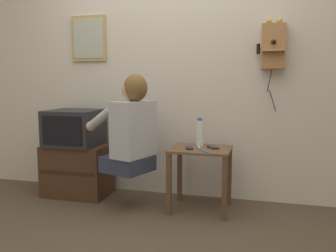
{
  "coord_description": "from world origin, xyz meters",
  "views": [
    {
      "loc": [
        0.83,
        -2.12,
        1.12
      ],
      "look_at": [
        0.03,
        0.83,
        0.74
      ],
      "focal_mm": 38.0,
      "sensor_mm": 36.0,
      "label": 1
    }
  ],
  "objects": [
    {
      "name": "ground_plane",
      "position": [
        0.0,
        0.0,
        0.0
      ],
      "size": [
        14.0,
        14.0,
        0.0
      ],
      "primitive_type": "plane",
      "color": "#4C3D2D"
    },
    {
      "name": "side_table",
      "position": [
        0.31,
        0.88,
        0.43
      ],
      "size": [
        0.51,
        0.44,
        0.55
      ],
      "color": "brown",
      "rests_on": "ground_plane"
    },
    {
      "name": "cell_phone_spare",
      "position": [
        0.41,
        0.9,
        0.55
      ],
      "size": [
        0.12,
        0.14,
        0.01
      ],
      "rotation": [
        0.0,
        0.0,
        0.63
      ],
      "color": "black",
      "rests_on": "side_table"
    },
    {
      "name": "framed_picture",
      "position": [
        -0.91,
        1.22,
        1.55
      ],
      "size": [
        0.38,
        0.03,
        0.45
      ],
      "color": "tan"
    },
    {
      "name": "water_bottle",
      "position": [
        0.28,
        0.98,
        0.67
      ],
      "size": [
        0.07,
        0.07,
        0.25
      ],
      "color": "silver",
      "rests_on": "side_table"
    },
    {
      "name": "wall_back",
      "position": [
        0.0,
        1.26,
        1.27
      ],
      "size": [
        6.8,
        0.05,
        2.55
      ],
      "color": "beige",
      "rests_on": "ground_plane"
    },
    {
      "name": "tv_stand",
      "position": [
        -0.93,
        0.96,
        0.25
      ],
      "size": [
        0.62,
        0.41,
        0.5
      ],
      "color": "#422819",
      "rests_on": "ground_plane"
    },
    {
      "name": "wall_phone_antique",
      "position": [
        0.89,
        1.18,
        1.43
      ],
      "size": [
        0.24,
        0.18,
        0.81
      ],
      "color": "#9E6B3D"
    },
    {
      "name": "toothbrush",
      "position": [
        0.34,
        0.76,
        0.56
      ],
      "size": [
        0.11,
        0.16,
        0.02
      ],
      "rotation": [
        0.0,
        0.0,
        0.6
      ],
      "color": "#338CD8",
      "rests_on": "side_table"
    },
    {
      "name": "television",
      "position": [
        -0.95,
        0.95,
        0.67
      ],
      "size": [
        0.49,
        0.45,
        0.34
      ],
      "color": "#232326",
      "rests_on": "tv_stand"
    },
    {
      "name": "cell_phone_held",
      "position": [
        0.22,
        0.82,
        0.55
      ],
      "size": [
        0.09,
        0.14,
        0.01
      ],
      "rotation": [
        0.0,
        0.0,
        0.3
      ],
      "color": "black",
      "rests_on": "side_table"
    },
    {
      "name": "person",
      "position": [
        -0.28,
        0.74,
        0.72
      ],
      "size": [
        0.6,
        0.53,
        0.85
      ],
      "rotation": [
        0.0,
        0.0,
        1.23
      ],
      "color": "#2D3347",
      "rests_on": "ground_plane"
    }
  ]
}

